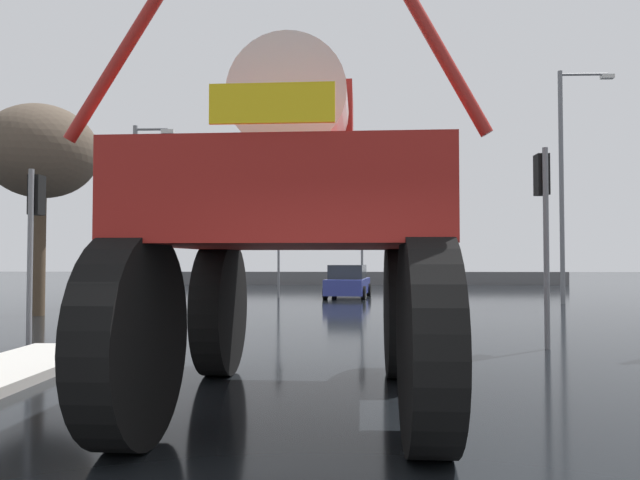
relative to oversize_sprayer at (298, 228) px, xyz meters
name	(u,v)px	position (x,y,z in m)	size (l,w,h in m)	color
ground_plane	(340,309)	(0.53, 13.58, -2.18)	(120.00, 120.00, 0.00)	black
oversize_sprayer	(298,228)	(0.00, 0.00, 0.00)	(4.02, 5.65, 4.62)	black
sedan_ahead	(348,282)	(0.89, 19.87, -1.46)	(2.32, 4.30, 1.52)	navy
traffic_signal_near_left	(35,217)	(-5.86, 4.71, 0.49)	(0.24, 0.54, 3.66)	slate
traffic_signal_near_right	(543,202)	(4.66, 4.71, 0.77)	(0.24, 0.54, 4.04)	slate
traffic_signal_far_left	(362,233)	(1.55, 19.95, 0.84)	(0.24, 0.55, 4.14)	slate
traffic_signal_far_right	(279,232)	(-2.34, 19.95, 0.88)	(0.24, 0.55, 4.19)	slate
streetlight_far_left	(138,204)	(-7.49, 15.45, 1.79)	(1.65, 0.24, 7.10)	slate
streetlight_far_right	(565,174)	(9.58, 16.31, 3.02)	(2.22, 0.24, 9.39)	slate
bare_tree_left	(41,153)	(-9.03, 10.91, 3.01)	(3.51, 3.51, 6.73)	#473828
roadside_barrier	(340,278)	(0.53, 33.26, -1.73)	(31.40, 0.24, 0.90)	#59595B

